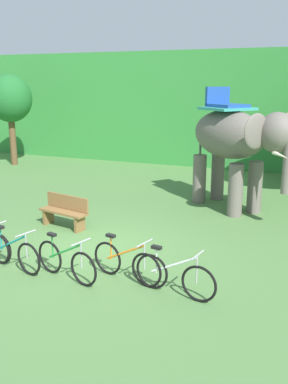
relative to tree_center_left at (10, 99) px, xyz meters
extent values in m
plane|color=#4C753D|center=(8.88, -8.36, -3.14)|extent=(80.00, 80.00, 0.00)
cube|color=#338438|center=(8.88, 5.70, -0.47)|extent=(36.00, 6.00, 5.34)
cylinder|color=brown|center=(0.00, 0.00, -2.05)|extent=(0.31, 0.31, 2.18)
ellipsoid|color=#1E6028|center=(0.00, 0.00, 0.04)|extent=(2.08, 2.08, 2.24)
ellipsoid|color=#665E56|center=(11.08, -3.46, -0.79)|extent=(3.14, 2.91, 1.50)
cylinder|color=#665E56|center=(12.02, -3.73, -2.34)|extent=(0.44, 0.44, 1.60)
cylinder|color=#665E56|center=(11.54, -4.33, -2.34)|extent=(0.44, 0.44, 1.60)
cylinder|color=#665E56|center=(10.62, -2.60, -2.34)|extent=(0.44, 0.44, 1.60)
cylinder|color=#665E56|center=(10.14, -3.20, -2.34)|extent=(0.44, 0.44, 1.60)
ellipsoid|color=#665E56|center=(12.64, -4.72, -0.54)|extent=(1.48, 1.47, 1.10)
ellipsoid|color=#665E56|center=(12.13, -5.11, -0.49)|extent=(0.65, 0.75, 0.96)
cylinder|color=#665E56|center=(12.99, -5.00, -1.44)|extent=(0.26, 0.26, 1.40)
cone|color=beige|center=(12.81, -5.14, -1.09)|extent=(0.51, 0.45, 0.21)
cube|color=teal|center=(11.00, -3.40, -0.01)|extent=(1.85, 1.85, 0.08)
cube|color=#1E4799|center=(11.00, -3.40, 0.08)|extent=(1.42, 1.39, 0.10)
cube|color=#1E4799|center=(10.61, -3.09, 0.36)|extent=(0.64, 0.76, 0.56)
cylinder|color=#665E56|center=(9.97, -2.57, -1.24)|extent=(0.08, 0.08, 0.90)
torus|color=black|center=(7.37, -9.79, -2.78)|extent=(0.71, 0.17, 0.71)
torus|color=black|center=(8.32, -10.04, -2.78)|extent=(0.70, 0.22, 0.71)
cylinder|color=teal|center=(7.81, -9.91, -2.53)|extent=(0.95, 0.28, 0.54)
cylinder|color=teal|center=(7.45, -9.82, -2.52)|extent=(0.03, 0.03, 0.52)
cube|color=black|center=(7.45, -9.82, -2.26)|extent=(0.22, 0.15, 0.06)
cylinder|color=#9E9EA3|center=(8.27, -10.03, -2.50)|extent=(0.03, 0.03, 0.55)
cylinder|color=#9E9EA3|center=(8.27, -10.03, -2.23)|extent=(0.16, 0.51, 0.03)
torus|color=black|center=(8.66, -9.78, -2.78)|extent=(0.70, 0.24, 0.71)
torus|color=black|center=(9.62, -10.05, -2.78)|extent=(0.70, 0.24, 0.71)
cylinder|color=green|center=(9.12, -9.91, -2.53)|extent=(0.95, 0.31, 0.54)
cylinder|color=green|center=(8.76, -9.80, -2.52)|extent=(0.03, 0.03, 0.52)
cube|color=black|center=(8.76, -9.80, -2.26)|extent=(0.22, 0.15, 0.06)
cylinder|color=#9E9EA3|center=(9.58, -10.03, -2.50)|extent=(0.03, 0.03, 0.55)
cylinder|color=#9E9EA3|center=(9.58, -10.03, -2.23)|extent=(0.17, 0.51, 0.03)
torus|color=black|center=(9.82, -9.39, -2.78)|extent=(0.70, 0.22, 0.71)
torus|color=black|center=(10.79, -9.63, -2.78)|extent=(0.70, 0.22, 0.71)
cylinder|color=orange|center=(10.28, -9.50, -2.53)|extent=(0.95, 0.28, 0.54)
cylinder|color=orange|center=(9.92, -9.41, -2.52)|extent=(0.03, 0.03, 0.52)
cube|color=black|center=(9.92, -9.41, -2.26)|extent=(0.22, 0.15, 0.06)
cylinder|color=#9E9EA3|center=(10.74, -9.61, -2.50)|extent=(0.03, 0.03, 0.55)
cylinder|color=#9E9EA3|center=(10.74, -9.61, -2.23)|extent=(0.16, 0.51, 0.03)
torus|color=black|center=(10.91, -9.64, -2.78)|extent=(0.71, 0.17, 0.71)
torus|color=black|center=(11.89, -9.82, -2.78)|extent=(0.71, 0.17, 0.71)
cylinder|color=silver|center=(11.38, -9.73, -2.53)|extent=(0.96, 0.21, 0.54)
cylinder|color=silver|center=(11.01, -9.66, -2.52)|extent=(0.03, 0.03, 0.52)
cube|color=black|center=(11.01, -9.66, -2.26)|extent=(0.21, 0.13, 0.06)
cylinder|color=#9E9EA3|center=(11.85, -9.81, -2.50)|extent=(0.03, 0.03, 0.55)
cylinder|color=#9E9EA3|center=(11.85, -9.81, -2.23)|extent=(0.12, 0.52, 0.03)
cube|color=brown|center=(7.34, -7.17, -2.69)|extent=(1.55, 0.71, 0.06)
cube|color=brown|center=(7.38, -7.00, -2.45)|extent=(1.48, 0.38, 0.40)
cube|color=brown|center=(7.93, -7.30, -2.91)|extent=(0.15, 0.37, 0.45)
cube|color=brown|center=(6.76, -7.05, -2.91)|extent=(0.15, 0.37, 0.45)
camera|label=1|loc=(13.64, -16.81, 0.78)|focal=40.09mm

